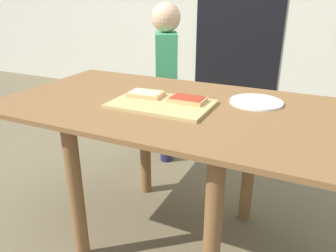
# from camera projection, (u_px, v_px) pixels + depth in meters

# --- Properties ---
(ground_plane) EXTENTS (16.00, 16.00, 0.00)m
(ground_plane) POSITION_uv_depth(u_px,v_px,m) (170.00, 234.00, 1.65)
(ground_plane) COLOR brown
(house_door) EXTENTS (0.90, 0.02, 2.00)m
(house_door) POSITION_uv_depth(u_px,v_px,m) (240.00, 7.00, 3.28)
(house_door) COLOR black
(house_door) RESTS_ON ground
(dining_table) EXTENTS (1.46, 0.81, 0.69)m
(dining_table) POSITION_uv_depth(u_px,v_px,m) (171.00, 129.00, 1.43)
(dining_table) COLOR brown
(dining_table) RESTS_ON ground
(cutting_board) EXTENTS (0.41, 0.27, 0.01)m
(cutting_board) POSITION_uv_depth(u_px,v_px,m) (161.00, 104.00, 1.37)
(cutting_board) COLOR tan
(cutting_board) RESTS_ON dining_table
(pizza_slice_far_right) EXTENTS (0.15, 0.10, 0.02)m
(pizza_slice_far_right) POSITION_uv_depth(u_px,v_px,m) (187.00, 99.00, 1.37)
(pizza_slice_far_right) COLOR #E59E62
(pizza_slice_far_right) RESTS_ON cutting_board
(pizza_slice_far_left) EXTENTS (0.15, 0.11, 0.02)m
(pizza_slice_far_left) POSITION_uv_depth(u_px,v_px,m) (146.00, 94.00, 1.44)
(pizza_slice_far_left) COLOR #E59E62
(pizza_slice_far_left) RESTS_ON cutting_board
(plate_white_right) EXTENTS (0.22, 0.22, 0.01)m
(plate_white_right) POSITION_uv_depth(u_px,v_px,m) (256.00, 102.00, 1.40)
(plate_white_right) COLOR white
(plate_white_right) RESTS_ON dining_table
(child_left) EXTENTS (0.23, 0.28, 1.08)m
(child_left) POSITION_uv_depth(u_px,v_px,m) (166.00, 71.00, 2.22)
(child_left) COLOR #252243
(child_left) RESTS_ON ground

